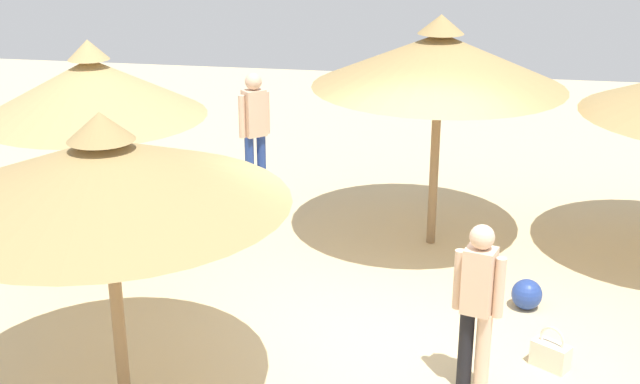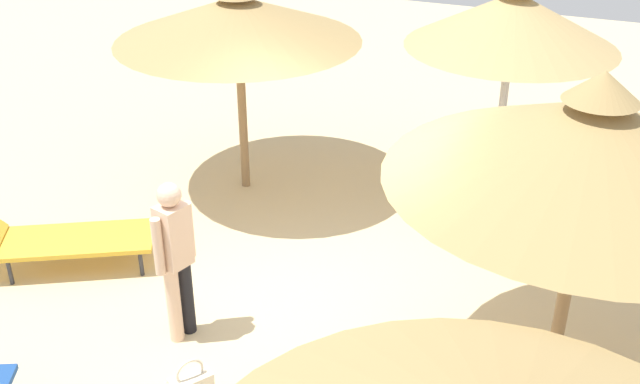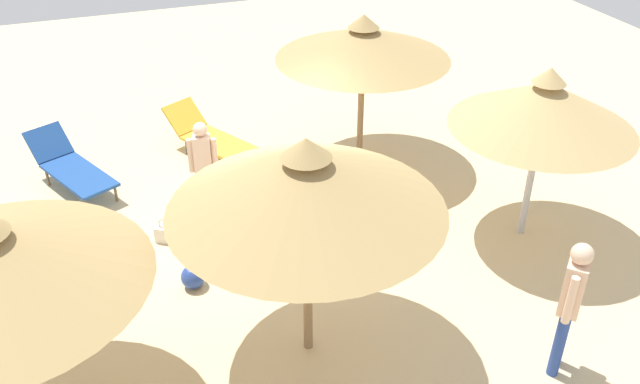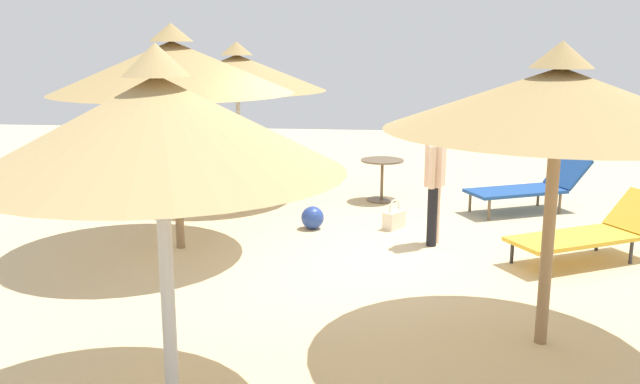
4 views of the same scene
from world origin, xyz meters
TOP-DOWN VIEW (x-y plane):
  - ground at (0.00, 0.00)m, footprint 24.00×24.00m
  - parasol_umbrella_back at (-2.11, -1.78)m, footprint 2.88×2.88m
  - parasol_umbrella_near_left at (-3.52, 1.12)m, footprint 2.54×2.54m
  - parasol_umbrella_edge at (0.26, 2.27)m, footprint 2.98×2.98m
  - parasol_umbrella_near_right at (3.33, 2.21)m, footprint 2.97×2.97m
  - lounge_chair_center at (0.31, -2.81)m, footprint 1.54×2.07m
  - lounge_chair_far_right at (2.72, -2.52)m, footprint 1.39×2.00m
  - person_standing_front at (0.79, -0.96)m, footprint 0.43×0.28m
  - handbag at (1.50, -0.45)m, footprint 0.38×0.33m
  - side_table_round at (3.18, -0.23)m, footprint 0.71×0.71m
  - beach_ball at (1.34, 0.70)m, footprint 0.32×0.32m

SIDE VIEW (x-z plane):
  - ground at x=0.00m, z-range -0.10..0.00m
  - handbag at x=1.50m, z-range -0.07..0.35m
  - beach_ball at x=1.34m, z-range 0.00..0.32m
  - lounge_chair_center at x=0.31m, z-range -0.02..0.76m
  - lounge_chair_far_right at x=2.72m, z-range -0.01..0.81m
  - side_table_round at x=3.18m, z-range 0.13..0.82m
  - person_standing_front at x=0.79m, z-range 0.10..1.68m
  - parasol_umbrella_near_right at x=3.33m, z-range 0.79..3.37m
  - parasol_umbrella_near_left at x=-3.52m, z-range 0.77..3.39m
  - parasol_umbrella_back at x=-2.11m, z-range 0.84..3.47m
  - parasol_umbrella_edge at x=0.26m, z-range 0.88..3.70m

